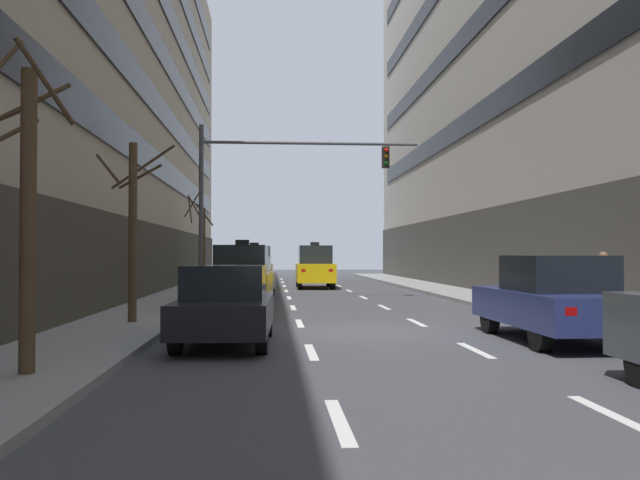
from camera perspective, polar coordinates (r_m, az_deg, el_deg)
name	(u,v)px	position (r m, az deg, el deg)	size (l,w,h in m)	color
ground_plane	(370,332)	(15.39, 4.26, -7.81)	(120.00, 120.00, 0.00)	#424247
sidewalk_left	(108,331)	(15.64, -17.61, -7.40)	(2.60, 80.00, 0.14)	gray
sidewalk_right	(618,327)	(17.23, 23.98, -6.77)	(2.60, 80.00, 0.14)	gray
lane_stripe_l1_s2	(339,420)	(7.37, 1.65, -15.09)	(0.16, 2.00, 0.01)	silver
lane_stripe_l1_s3	(311,352)	(12.27, -0.75, -9.49)	(0.16, 2.00, 0.01)	silver
lane_stripe_l1_s4	(300,323)	(17.23, -1.75, -7.09)	(0.16, 2.00, 0.01)	silver
lane_stripe_l1_s5	(293,308)	(22.20, -2.30, -5.77)	(0.16, 2.00, 0.01)	silver
lane_stripe_l1_s6	(289,298)	(27.19, -2.65, -4.92)	(0.16, 2.00, 0.01)	silver
lane_stripe_l1_s7	(286,291)	(32.18, -2.89, -4.34)	(0.16, 2.00, 0.01)	silver
lane_stripe_l1_s8	(284,286)	(37.17, -3.06, -3.92)	(0.16, 2.00, 0.01)	silver
lane_stripe_l1_s9	(283,282)	(42.16, -3.20, -3.60)	(0.16, 2.00, 0.01)	silver
lane_stripe_l1_s10	(281,279)	(47.16, -3.30, -3.34)	(0.16, 2.00, 0.01)	silver
lane_stripe_l2_s2	(614,415)	(8.24, 23.72, -13.50)	(0.16, 2.00, 0.01)	silver
lane_stripe_l2_s3	(475,350)	(12.81, 13.06, -9.11)	(0.16, 2.00, 0.01)	silver
lane_stripe_l2_s4	(416,322)	(17.62, 8.20, -6.95)	(0.16, 2.00, 0.01)	silver
lane_stripe_l2_s5	(384,307)	(22.51, 5.46, -5.70)	(0.16, 2.00, 0.01)	silver
lane_stripe_l2_s6	(363,297)	(27.44, 3.70, -4.89)	(0.16, 2.00, 0.01)	silver
lane_stripe_l2_s7	(349,291)	(32.39, 2.49, -4.32)	(0.16, 2.00, 0.01)	silver
lane_stripe_l2_s8	(339,286)	(37.35, 1.59, -3.91)	(0.16, 2.00, 0.01)	silver
lane_stripe_l2_s9	(331,282)	(42.33, 0.91, -3.59)	(0.16, 2.00, 0.01)	silver
lane_stripe_l2_s10	(324,279)	(47.30, 0.37, -3.34)	(0.16, 2.00, 0.01)	silver
car_driving_0	(250,278)	(26.78, -6.00, -3.23)	(2.07, 4.52, 1.66)	black
taxi_driving_1	(254,268)	(34.21, -5.62, -2.35)	(1.97, 4.51, 2.35)	black
taxi_driving_2	(315,267)	(34.87, -0.44, -2.30)	(1.97, 4.58, 2.39)	black
taxi_driving_3	(242,278)	(21.17, -6.63, -3.23)	(1.93, 4.29, 2.22)	black
car_driving_4	(226,306)	(13.22, -8.02, -5.56)	(1.87, 4.20, 1.55)	black
car_parked_1	(554,299)	(14.43, 19.29, -4.77)	(1.96, 4.66, 1.74)	black
traffic_signal_0	(267,181)	(26.22, -4.56, 5.04)	(8.56, 0.35, 6.64)	#4C4C51
street_tree_0	(24,201)	(10.14, -23.89, 3.07)	(1.88, 1.87, 4.87)	#4C3823
street_tree_1	(202,243)	(33.15, -10.03, -0.28)	(1.47, 1.70, 5.04)	#4C3823
street_tree_3	(133,225)	(16.84, -15.66, 1.24)	(1.84, 1.85, 4.42)	#4C3823
pedestrian_0	(603,280)	(18.16, 22.97, -3.16)	(0.52, 0.28, 1.69)	black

